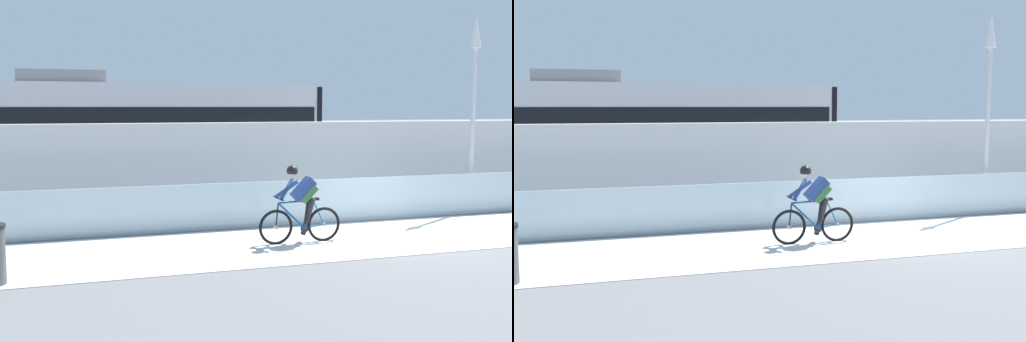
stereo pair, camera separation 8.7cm
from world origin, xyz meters
TOP-DOWN VIEW (x-y plane):
  - ground_plane at (0.00, 0.00)m, footprint 200.00×200.00m
  - bike_path_deck at (0.00, 0.00)m, footprint 32.00×3.20m
  - glass_parapet at (0.00, 1.85)m, footprint 32.00×0.05m
  - concrete_barrier_wall at (0.00, 3.65)m, footprint 32.00×0.36m
  - tram_rail_near at (0.00, 6.13)m, footprint 32.00×0.08m
  - tram_rail_far at (0.00, 7.57)m, footprint 32.00×0.08m
  - tram at (-5.01, 6.85)m, footprint 11.06×2.54m
  - cyclist_on_bike at (-2.35, 0.00)m, footprint 1.77×0.58m
  - lamp_post_antenna at (3.34, 2.15)m, footprint 0.28×0.28m

SIDE VIEW (x-z plane):
  - ground_plane at x=0.00m, z-range 0.00..0.00m
  - tram_rail_near at x=0.00m, z-range 0.00..0.01m
  - tram_rail_far at x=0.00m, z-range 0.00..0.01m
  - bike_path_deck at x=0.00m, z-range 0.00..0.01m
  - glass_parapet at x=0.00m, z-range 0.00..1.05m
  - cyclist_on_bike at x=-2.35m, z-range -0.02..1.59m
  - concrete_barrier_wall at x=0.00m, z-range 0.00..2.38m
  - tram at x=-5.01m, z-range -0.01..3.80m
  - lamp_post_antenna at x=3.34m, z-range 0.69..5.89m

